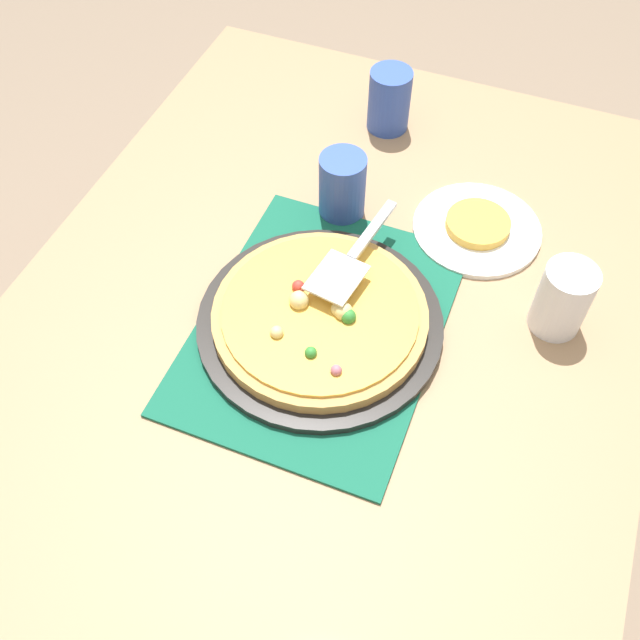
% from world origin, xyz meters
% --- Properties ---
extents(ground_plane, '(8.00, 8.00, 0.00)m').
position_xyz_m(ground_plane, '(0.00, 0.00, 0.00)').
color(ground_plane, '#84705B').
extents(dining_table, '(1.40, 1.00, 0.75)m').
position_xyz_m(dining_table, '(0.00, 0.00, 0.64)').
color(dining_table, '#9E7A56').
rests_on(dining_table, ground_plane).
extents(placemat, '(0.48, 0.36, 0.01)m').
position_xyz_m(placemat, '(0.00, 0.00, 0.75)').
color(placemat, '#145B42').
rests_on(placemat, dining_table).
extents(pizza_pan, '(0.38, 0.38, 0.01)m').
position_xyz_m(pizza_pan, '(0.00, 0.00, 0.76)').
color(pizza_pan, black).
rests_on(pizza_pan, placemat).
extents(pizza, '(0.33, 0.33, 0.05)m').
position_xyz_m(pizza, '(0.00, -0.00, 0.78)').
color(pizza, tan).
rests_on(pizza, pizza_pan).
extents(plate_near_left, '(0.22, 0.22, 0.01)m').
position_xyz_m(plate_near_left, '(0.29, -0.18, 0.76)').
color(plate_near_left, white).
rests_on(plate_near_left, dining_table).
extents(served_slice_left, '(0.11, 0.11, 0.02)m').
position_xyz_m(served_slice_left, '(0.29, -0.18, 0.77)').
color(served_slice_left, gold).
rests_on(served_slice_left, plate_near_left).
extents(cup_near, '(0.08, 0.08, 0.12)m').
position_xyz_m(cup_near, '(0.50, 0.06, 0.81)').
color(cup_near, '#3351AD').
rests_on(cup_near, dining_table).
extents(cup_far, '(0.08, 0.08, 0.12)m').
position_xyz_m(cup_far, '(0.14, -0.34, 0.81)').
color(cup_far, white).
rests_on(cup_far, dining_table).
extents(cup_corner, '(0.08, 0.08, 0.12)m').
position_xyz_m(cup_corner, '(0.25, 0.06, 0.81)').
color(cup_corner, '#3351AD').
rests_on(cup_corner, dining_table).
extents(pizza_server, '(0.23, 0.08, 0.01)m').
position_xyz_m(pizza_server, '(0.10, -0.02, 0.82)').
color(pizza_server, silver).
rests_on(pizza_server, pizza).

